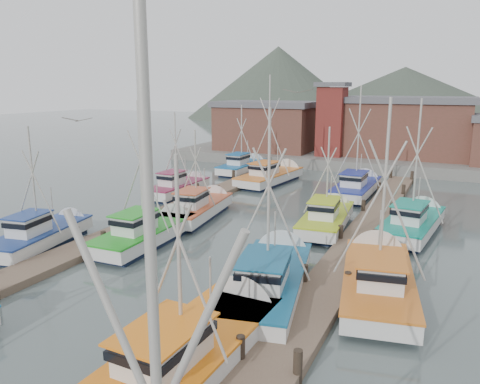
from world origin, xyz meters
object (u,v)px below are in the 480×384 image
at_px(lookout_tower, 332,119).
at_px(boat_4, 150,232).
at_px(boat_1, 195,348).
at_px(boat_12, 272,176).
at_px(boat_8, 200,207).

relative_size(lookout_tower, boat_4, 0.92).
bearing_deg(lookout_tower, boat_4, -94.44).
height_order(boat_1, boat_12, boat_12).
bearing_deg(boat_8, boat_12, 81.77).
xyz_separation_m(boat_1, boat_4, (-9.08, 9.97, 0.00)).
bearing_deg(boat_8, boat_4, -95.46).
xyz_separation_m(boat_4, boat_8, (-0.19, 6.36, -0.01)).
xyz_separation_m(lookout_tower, boat_12, (-2.45, -12.54, -4.86)).
relative_size(boat_1, boat_4, 1.07).
distance_m(boat_4, boat_12, 20.04).
bearing_deg(boat_12, lookout_tower, 85.71).
bearing_deg(boat_1, lookout_tower, 100.75).
bearing_deg(lookout_tower, boat_8, -95.91).
bearing_deg(boat_12, boat_1, -66.52).
relative_size(boat_1, boat_12, 0.88).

